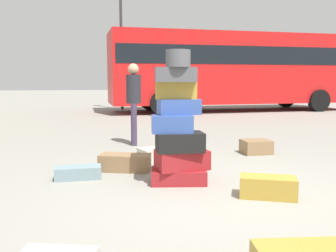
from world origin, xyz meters
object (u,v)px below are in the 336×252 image
object	(u,v)px
suitcase_slate_right_side	(78,172)
lamp_post	(121,27)
parked_bus	(233,67)
suitcase_cream_behind_tower	(162,153)
person_bearded_onlooker	(134,97)
suitcase_brown_left_side	(256,147)
suitcase_tan_foreground_far	(268,187)
suitcase_tower	(178,129)
suitcase_brown_white_trunk	(125,163)

from	to	relation	value
suitcase_slate_right_side	lamp_post	size ratio (longest dim) A/B	0.11
parked_bus	suitcase_cream_behind_tower	bearing A→B (deg)	-120.37
suitcase_slate_right_side	person_bearded_onlooker	bearing A→B (deg)	66.94
suitcase_brown_left_side	suitcase_tan_foreground_far	bearing A→B (deg)	-111.56
suitcase_tower	suitcase_cream_behind_tower	distance (m)	1.66
suitcase_tower	suitcase_slate_right_side	world-z (taller)	suitcase_tower
suitcase_brown_left_side	parked_bus	size ratio (longest dim) A/B	0.05
suitcase_tower	parked_bus	bearing A→B (deg)	67.09
suitcase_tower	suitcase_cream_behind_tower	xyz separation A→B (m)	(0.02, 1.54, -0.63)
suitcase_brown_left_side	person_bearded_onlooker	bearing A→B (deg)	147.43
lamp_post	suitcase_tan_foreground_far	bearing A→B (deg)	-84.88
suitcase_tower	suitcase_brown_white_trunk	xyz separation A→B (m)	(-0.66, 0.73, -0.59)
parked_bus	suitcase_tower	bearing A→B (deg)	-116.97
suitcase_brown_white_trunk	parked_bus	xyz separation A→B (m)	(4.99, 9.53, 1.71)
suitcase_cream_behind_tower	suitcase_brown_left_side	world-z (taller)	suitcase_brown_left_side
suitcase_tower	suitcase_brown_white_trunk	distance (m)	1.15
suitcase_brown_white_trunk	suitcase_brown_left_side	size ratio (longest dim) A/B	1.45
suitcase_tan_foreground_far	parked_bus	size ratio (longest dim) A/B	0.06
suitcase_tower	parked_bus	world-z (taller)	parked_bus
person_bearded_onlooker	lamp_post	bearing A→B (deg)	-175.54
parked_bus	suitcase_brown_white_trunk	bearing A→B (deg)	-121.71
suitcase_cream_behind_tower	lamp_post	world-z (taller)	lamp_post
suitcase_brown_white_trunk	suitcase_brown_left_side	distance (m)	2.57
suitcase_brown_left_side	parked_bus	bearing A→B (deg)	71.90
person_bearded_onlooker	parked_bus	bearing A→B (deg)	152.97
suitcase_brown_left_side	person_bearded_onlooker	size ratio (longest dim) A/B	0.30
person_bearded_onlooker	parked_bus	distance (m)	8.79
suitcase_brown_white_trunk	suitcase_slate_right_side	xyz separation A→B (m)	(-0.65, -0.32, -0.04)
suitcase_cream_behind_tower	person_bearded_onlooker	xyz separation A→B (m)	(-0.38, 1.34, 0.90)
suitcase_tan_foreground_far	suitcase_brown_left_side	distance (m)	2.52
suitcase_brown_white_trunk	lamp_post	world-z (taller)	lamp_post
suitcase_tower	suitcase_brown_left_side	size ratio (longest dim) A/B	3.40
suitcase_tan_foreground_far	suitcase_brown_left_side	size ratio (longest dim) A/B	1.25
suitcase_cream_behind_tower	lamp_post	size ratio (longest dim) A/B	0.15
suitcase_cream_behind_tower	person_bearded_onlooker	size ratio (longest dim) A/B	0.47
suitcase_cream_behind_tower	suitcase_brown_left_side	bearing A→B (deg)	-17.59
suitcase_brown_white_trunk	suitcase_tan_foreground_far	xyz separation A→B (m)	(1.55, -1.50, -0.00)
suitcase_brown_white_trunk	suitcase_slate_right_side	world-z (taller)	suitcase_brown_white_trunk
suitcase_brown_white_trunk	suitcase_tan_foreground_far	distance (m)	2.16
suitcase_tan_foreground_far	suitcase_cream_behind_tower	bearing A→B (deg)	132.34
suitcase_tower	parked_bus	distance (m)	11.20
suitcase_brown_white_trunk	suitcase_tower	bearing A→B (deg)	-30.81
suitcase_cream_behind_tower	parked_bus	size ratio (longest dim) A/B	0.08
suitcase_brown_white_trunk	suitcase_cream_behind_tower	world-z (taller)	suitcase_brown_white_trunk
suitcase_brown_white_trunk	suitcase_tan_foreground_far	world-z (taller)	suitcase_brown_white_trunk
parked_bus	suitcase_slate_right_side	bearing A→B (deg)	-123.85
person_bearded_onlooker	suitcase_tan_foreground_far	bearing A→B (deg)	24.36
suitcase_brown_left_side	lamp_post	size ratio (longest dim) A/B	0.09
suitcase_tower	person_bearded_onlooker	xyz separation A→B (m)	(-0.36, 2.88, 0.28)
suitcase_brown_white_trunk	suitcase_cream_behind_tower	size ratio (longest dim) A/B	0.94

